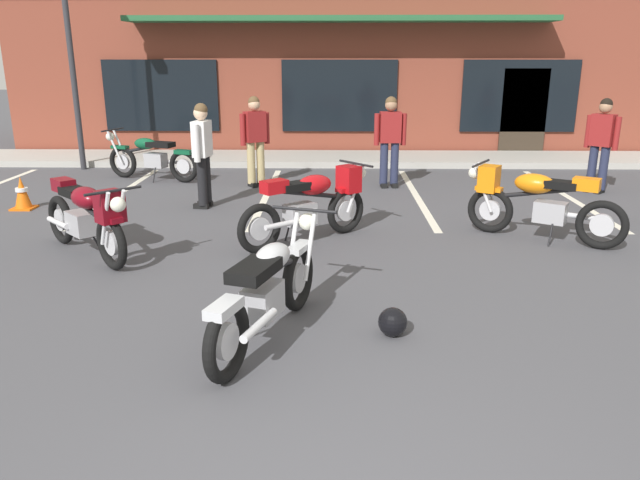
{
  "coord_description": "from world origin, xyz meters",
  "views": [
    {
      "loc": [
        -0.17,
        -2.16,
        2.37
      ],
      "look_at": [
        -0.29,
        3.84,
        0.55
      ],
      "focal_mm": 34.05,
      "sensor_mm": 36.0,
      "label": 1
    }
  ],
  "objects_px": {
    "traffic_cone": "(22,193)",
    "parking_lot_lamp_post": "(65,25)",
    "motorcycle_foreground_classic": "(268,289)",
    "person_by_back_row": "(601,140)",
    "motorcycle_black_cruiser": "(536,201)",
    "helmet_on_pavement": "(393,322)",
    "motorcycle_green_cafe_racer": "(151,157)",
    "person_near_building": "(255,136)",
    "motorcycle_red_sportbike": "(87,216)",
    "motorcycle_silver_naked": "(312,202)",
    "person_in_black_shirt": "(390,136)",
    "person_in_shorts_foreground": "(202,149)"
  },
  "relations": [
    {
      "from": "motorcycle_foreground_classic",
      "to": "person_by_back_row",
      "type": "height_order",
      "value": "person_by_back_row"
    },
    {
      "from": "motorcycle_green_cafe_racer",
      "to": "helmet_on_pavement",
      "type": "relative_size",
      "value": 7.8
    },
    {
      "from": "motorcycle_foreground_classic",
      "to": "helmet_on_pavement",
      "type": "height_order",
      "value": "motorcycle_foreground_classic"
    },
    {
      "from": "person_in_shorts_foreground",
      "to": "traffic_cone",
      "type": "bearing_deg",
      "value": -176.64
    },
    {
      "from": "motorcycle_green_cafe_racer",
      "to": "parking_lot_lamp_post",
      "type": "relative_size",
      "value": 0.44
    },
    {
      "from": "motorcycle_black_cruiser",
      "to": "motorcycle_red_sportbike",
      "type": "bearing_deg",
      "value": -170.88
    },
    {
      "from": "motorcycle_red_sportbike",
      "to": "motorcycle_silver_naked",
      "type": "bearing_deg",
      "value": 15.78
    },
    {
      "from": "traffic_cone",
      "to": "parking_lot_lamp_post",
      "type": "distance_m",
      "value": 4.46
    },
    {
      "from": "motorcycle_green_cafe_racer",
      "to": "person_in_black_shirt",
      "type": "bearing_deg",
      "value": -7.23
    },
    {
      "from": "person_in_black_shirt",
      "to": "parking_lot_lamp_post",
      "type": "height_order",
      "value": "parking_lot_lamp_post"
    },
    {
      "from": "motorcycle_green_cafe_racer",
      "to": "motorcycle_silver_naked",
      "type": "bearing_deg",
      "value": -51.21
    },
    {
      "from": "person_in_black_shirt",
      "to": "person_near_building",
      "type": "bearing_deg",
      "value": 179.11
    },
    {
      "from": "motorcycle_red_sportbike",
      "to": "helmet_on_pavement",
      "type": "relative_size",
      "value": 6.38
    },
    {
      "from": "person_near_building",
      "to": "helmet_on_pavement",
      "type": "distance_m",
      "value": 6.8
    },
    {
      "from": "motorcycle_silver_naked",
      "to": "motorcycle_green_cafe_racer",
      "type": "relative_size",
      "value": 0.85
    },
    {
      "from": "motorcycle_foreground_classic",
      "to": "motorcycle_silver_naked",
      "type": "height_order",
      "value": "same"
    },
    {
      "from": "person_by_back_row",
      "to": "motorcycle_red_sportbike",
      "type": "bearing_deg",
      "value": -153.18
    },
    {
      "from": "motorcycle_black_cruiser",
      "to": "helmet_on_pavement",
      "type": "xyz_separation_m",
      "value": [
        -2.18,
        -3.02,
        -0.4
      ]
    },
    {
      "from": "motorcycle_black_cruiser",
      "to": "person_near_building",
      "type": "relative_size",
      "value": 1.11
    },
    {
      "from": "motorcycle_foreground_classic",
      "to": "helmet_on_pavement",
      "type": "relative_size",
      "value": 7.84
    },
    {
      "from": "motorcycle_foreground_classic",
      "to": "traffic_cone",
      "type": "xyz_separation_m",
      "value": [
        -4.45,
        4.64,
        -0.2
      ]
    },
    {
      "from": "motorcycle_red_sportbike",
      "to": "motorcycle_green_cafe_racer",
      "type": "relative_size",
      "value": 0.82
    },
    {
      "from": "motorcycle_red_sportbike",
      "to": "parking_lot_lamp_post",
      "type": "xyz_separation_m",
      "value": [
        -2.49,
        5.94,
        2.46
      ]
    },
    {
      "from": "motorcycle_red_sportbike",
      "to": "traffic_cone",
      "type": "bearing_deg",
      "value": 129.78
    },
    {
      "from": "traffic_cone",
      "to": "parking_lot_lamp_post",
      "type": "xyz_separation_m",
      "value": [
        -0.45,
        3.5,
        2.73
      ]
    },
    {
      "from": "motorcycle_black_cruiser",
      "to": "motorcycle_green_cafe_racer",
      "type": "height_order",
      "value": "same"
    },
    {
      "from": "motorcycle_black_cruiser",
      "to": "motorcycle_green_cafe_racer",
      "type": "relative_size",
      "value": 0.92
    },
    {
      "from": "motorcycle_green_cafe_racer",
      "to": "parking_lot_lamp_post",
      "type": "height_order",
      "value": "parking_lot_lamp_post"
    },
    {
      "from": "motorcycle_green_cafe_racer",
      "to": "person_in_shorts_foreground",
      "type": "bearing_deg",
      "value": -56.32
    },
    {
      "from": "person_in_black_shirt",
      "to": "parking_lot_lamp_post",
      "type": "xyz_separation_m",
      "value": [
        -6.52,
        1.64,
        2.04
      ]
    },
    {
      "from": "motorcycle_foreground_classic",
      "to": "parking_lot_lamp_post",
      "type": "relative_size",
      "value": 0.45
    },
    {
      "from": "motorcycle_black_cruiser",
      "to": "traffic_cone",
      "type": "relative_size",
      "value": 3.52
    },
    {
      "from": "motorcycle_black_cruiser",
      "to": "motorcycle_silver_naked",
      "type": "xyz_separation_m",
      "value": [
        -2.99,
        -0.15,
        0.0
      ]
    },
    {
      "from": "motorcycle_green_cafe_racer",
      "to": "person_in_shorts_foreground",
      "type": "xyz_separation_m",
      "value": [
        1.52,
        -2.28,
        0.49
      ]
    },
    {
      "from": "helmet_on_pavement",
      "to": "person_near_building",
      "type": "bearing_deg",
      "value": 107.09
    },
    {
      "from": "traffic_cone",
      "to": "person_by_back_row",
      "type": "bearing_deg",
      "value": 8.55
    },
    {
      "from": "motorcycle_green_cafe_racer",
      "to": "person_in_shorts_foreground",
      "type": "distance_m",
      "value": 2.78
    },
    {
      "from": "person_near_building",
      "to": "motorcycle_silver_naked",
      "type": "bearing_deg",
      "value": -71.85
    },
    {
      "from": "traffic_cone",
      "to": "motorcycle_green_cafe_racer",
      "type": "bearing_deg",
      "value": 60.17
    },
    {
      "from": "motorcycle_black_cruiser",
      "to": "helmet_on_pavement",
      "type": "distance_m",
      "value": 3.74
    },
    {
      "from": "person_in_black_shirt",
      "to": "helmet_on_pavement",
      "type": "height_order",
      "value": "person_in_black_shirt"
    },
    {
      "from": "motorcycle_foreground_classic",
      "to": "person_near_building",
      "type": "distance_m",
      "value": 6.62
    },
    {
      "from": "motorcycle_green_cafe_racer",
      "to": "traffic_cone",
      "type": "height_order",
      "value": "motorcycle_green_cafe_racer"
    },
    {
      "from": "motorcycle_black_cruiser",
      "to": "person_by_back_row",
      "type": "relative_size",
      "value": 1.11
    },
    {
      "from": "helmet_on_pavement",
      "to": "parking_lot_lamp_post",
      "type": "bearing_deg",
      "value": 126.67
    },
    {
      "from": "motorcycle_red_sportbike",
      "to": "parking_lot_lamp_post",
      "type": "height_order",
      "value": "parking_lot_lamp_post"
    },
    {
      "from": "person_in_black_shirt",
      "to": "person_near_building",
      "type": "distance_m",
      "value": 2.51
    },
    {
      "from": "person_in_shorts_foreground",
      "to": "helmet_on_pavement",
      "type": "relative_size",
      "value": 6.44
    },
    {
      "from": "traffic_cone",
      "to": "motorcycle_black_cruiser",
      "type": "bearing_deg",
      "value": -11.26
    },
    {
      "from": "motorcycle_black_cruiser",
      "to": "motorcycle_green_cafe_racer",
      "type": "distance_m",
      "value": 7.47
    }
  ]
}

